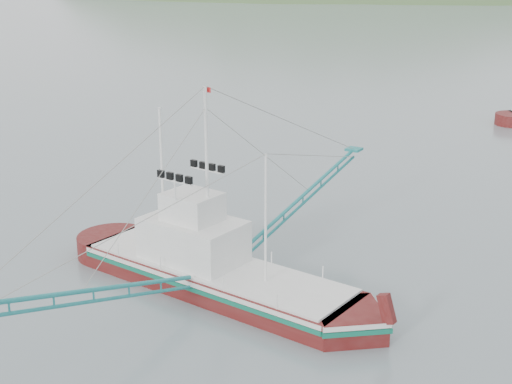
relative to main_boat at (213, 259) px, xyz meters
The scene contains 2 objects.
ground 1.89m from the main_boat, 162.98° to the right, with size 1200.00×1200.00×0.00m, color slate.
main_boat is the anchor object (origin of this frame).
Camera 1 is at (19.52, -25.35, 14.93)m, focal length 50.00 mm.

